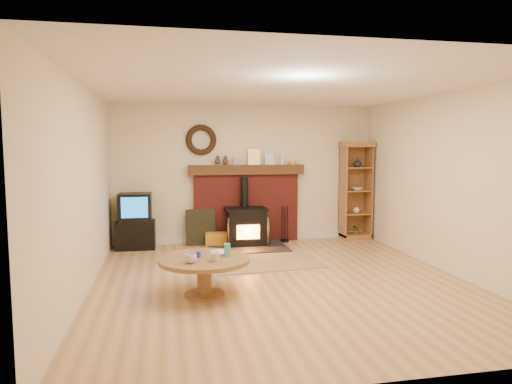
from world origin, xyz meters
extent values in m
plane|color=#A68045|center=(0.00, 0.00, 0.00)|extent=(5.50, 5.50, 0.00)
cube|color=beige|center=(0.00, 2.75, 1.30)|extent=(5.00, 0.02, 2.60)
cube|color=beige|center=(0.00, -2.75, 1.30)|extent=(5.00, 0.02, 2.60)
cube|color=beige|center=(-2.50, 0.00, 1.30)|extent=(0.02, 5.50, 2.60)
cube|color=beige|center=(2.50, 0.00, 1.30)|extent=(0.02, 5.50, 2.60)
cube|color=white|center=(0.00, 0.00, 2.60)|extent=(5.00, 5.50, 0.02)
cube|color=white|center=(0.00, 2.73, 0.06)|extent=(5.00, 0.04, 0.12)
torus|color=black|center=(-0.85, 2.69, 1.95)|extent=(0.57, 0.11, 0.57)
cube|color=maroon|center=(0.00, 2.67, 0.65)|extent=(2.00, 0.15, 1.30)
cube|color=#392412|center=(0.00, 2.64, 1.39)|extent=(2.20, 0.22, 0.18)
cube|color=#999999|center=(-0.20, 2.65, 1.55)|extent=(0.13, 0.05, 0.14)
cube|color=gold|center=(0.15, 2.67, 1.63)|extent=(0.24, 0.06, 0.30)
cube|color=white|center=(0.45, 2.67, 1.59)|extent=(0.18, 0.05, 0.22)
cylinder|color=white|center=(0.70, 2.65, 1.59)|extent=(0.08, 0.08, 0.22)
cylinder|color=gold|center=(0.90, 2.65, 1.51)|extent=(0.14, 0.14, 0.07)
cube|color=black|center=(-0.08, 2.10, 0.01)|extent=(1.40, 1.00, 0.03)
cube|color=black|center=(-0.08, 2.30, 0.35)|extent=(0.68, 0.49, 0.63)
cube|color=black|center=(-0.08, 2.30, 0.68)|extent=(0.75, 0.54, 0.04)
cylinder|color=black|center=(-0.08, 2.45, 0.98)|extent=(0.14, 0.14, 0.56)
cube|color=orange|center=(-0.08, 2.05, 0.30)|extent=(0.41, 0.02, 0.25)
cube|color=black|center=(-0.39, 2.11, 0.32)|extent=(0.16, 0.22, 0.51)
cube|color=black|center=(0.23, 2.11, 0.32)|extent=(0.16, 0.22, 0.51)
cube|color=brown|center=(-0.06, 1.08, 0.01)|extent=(1.88, 1.36, 0.01)
cube|color=black|center=(-2.06, 2.47, 0.25)|extent=(0.69, 0.49, 0.50)
cube|color=black|center=(-2.06, 2.47, 0.75)|extent=(0.57, 0.48, 0.50)
cube|color=blue|center=(-2.05, 2.23, 0.77)|extent=(0.45, 0.02, 0.36)
cube|color=brown|center=(2.17, 2.53, 0.05)|extent=(0.56, 0.40, 0.10)
cube|color=brown|center=(2.17, 2.72, 0.93)|extent=(0.56, 0.02, 1.77)
cube|color=brown|center=(1.90, 2.53, 0.93)|extent=(0.02, 0.40, 1.77)
cube|color=brown|center=(2.44, 2.53, 0.93)|extent=(0.02, 0.40, 1.77)
cube|color=brown|center=(2.17, 2.53, 1.87)|extent=(0.62, 0.44, 0.10)
cube|color=brown|center=(2.17, 2.53, 0.51)|extent=(0.52, 0.36, 0.02)
cube|color=brown|center=(2.17, 2.53, 0.96)|extent=(0.52, 0.36, 0.02)
cube|color=brown|center=(2.17, 2.53, 1.42)|extent=(0.52, 0.36, 0.02)
imported|color=white|center=(2.17, 2.48, 1.51)|extent=(0.17, 0.17, 0.17)
imported|color=white|center=(2.17, 2.48, 1.00)|extent=(0.22, 0.22, 0.05)
sphere|color=white|center=(2.17, 2.48, 0.58)|extent=(0.12, 0.12, 0.12)
imported|color=#40AE7F|center=(2.17, 2.48, 0.21)|extent=(0.19, 0.17, 0.21)
cube|color=yellow|center=(-0.61, 2.40, 0.12)|extent=(0.42, 0.29, 0.24)
cube|color=black|center=(-0.89, 2.55, 0.33)|extent=(0.55, 0.15, 0.66)
cylinder|color=black|center=(0.72, 2.50, 0.02)|extent=(0.16, 0.16, 0.04)
cylinder|color=black|center=(0.67, 2.50, 0.35)|extent=(0.02, 0.02, 0.70)
cylinder|color=black|center=(0.72, 2.50, 0.35)|extent=(0.02, 0.02, 0.70)
cylinder|color=black|center=(0.77, 2.50, 0.35)|extent=(0.02, 0.02, 0.70)
cylinder|color=brown|center=(-1.06, -0.39, 0.01)|extent=(0.49, 0.49, 0.03)
cylinder|color=brown|center=(-1.06, -0.39, 0.22)|extent=(0.18, 0.18, 0.40)
cylinder|color=brown|center=(-1.06, -0.39, 0.45)|extent=(1.12, 1.12, 0.05)
imported|color=white|center=(-1.24, -0.61, 0.53)|extent=(0.14, 0.14, 0.11)
imported|color=white|center=(-0.95, -0.59, 0.53)|extent=(0.11, 0.11, 0.10)
imported|color=#4C331E|center=(-0.93, -0.24, 0.49)|extent=(0.19, 0.25, 0.02)
cylinder|color=navy|center=(-1.13, -0.35, 0.51)|extent=(0.06, 0.06, 0.07)
cube|color=#40AE7F|center=(-0.78, -0.38, 0.55)|extent=(0.07, 0.07, 0.16)
camera|label=1|loc=(-1.50, -5.87, 1.83)|focal=32.00mm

